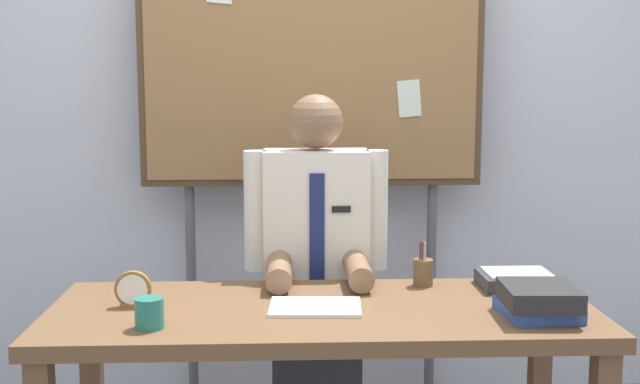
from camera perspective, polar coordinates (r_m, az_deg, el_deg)
name	(u,v)px	position (r m, az deg, el deg)	size (l,w,h in m)	color
back_wall	(310,106)	(3.65, -0.70, 6.22)	(6.40, 0.08, 2.70)	silver
desk	(322,335)	(2.58, 0.16, -10.33)	(1.75, 0.69, 0.75)	brown
person	(316,290)	(3.08, -0.29, -7.12)	(0.55, 0.56, 1.42)	#2D2D33
bulletin_board	(312,50)	(3.44, -0.60, 10.26)	(1.49, 0.09, 2.24)	#4C3823
book_stack	(539,301)	(2.52, 15.57, -7.61)	(0.23, 0.26, 0.10)	#2D4C99
open_notebook	(315,307)	(2.53, -0.35, -8.33)	(0.29, 0.20, 0.01)	white
desk_clock	(133,291)	(2.61, -13.39, -6.97)	(0.12, 0.04, 0.12)	olive
coffee_mug	(149,313)	(2.38, -12.26, -8.57)	(0.09, 0.09, 0.09)	#267266
pen_holder	(423,272)	(2.82, 7.48, -5.78)	(0.07, 0.07, 0.16)	brown
paper_tray	(517,280)	(2.86, 14.10, -6.20)	(0.26, 0.20, 0.06)	#333338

